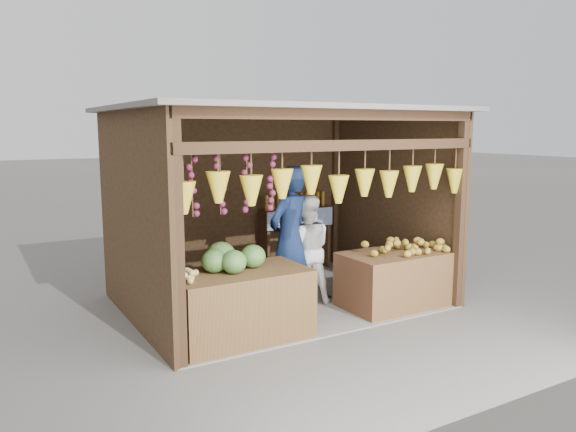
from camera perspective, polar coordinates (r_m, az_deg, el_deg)
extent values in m
plane|color=#514F49|center=(7.94, -0.93, -8.60)|extent=(80.00, 80.00, 0.00)
cube|color=slate|center=(7.94, -0.93, -8.53)|extent=(4.00, 3.00, 0.02)
cube|color=black|center=(8.98, -5.64, 1.90)|extent=(4.00, 0.06, 2.60)
cube|color=black|center=(6.91, -15.58, -0.50)|extent=(0.06, 3.00, 2.60)
cube|color=black|center=(8.79, 10.50, 1.65)|extent=(0.06, 3.00, 2.60)
cube|color=#605B54|center=(7.58, -0.98, 10.73)|extent=(4.30, 3.30, 0.06)
cube|color=black|center=(5.57, -11.19, -2.56)|extent=(0.11, 0.11, 2.60)
cube|color=black|center=(7.73, 17.12, 0.41)|extent=(0.11, 0.11, 2.60)
cube|color=black|center=(8.31, -17.72, 0.95)|extent=(0.11, 0.11, 2.60)
cube|color=black|center=(9.89, 4.79, 2.56)|extent=(0.11, 0.11, 2.60)
cube|color=black|center=(6.36, 5.43, 7.16)|extent=(4.00, 0.12, 0.12)
cube|color=black|center=(6.36, 5.48, 10.22)|extent=(4.00, 0.12, 0.12)
cube|color=#382314|center=(9.32, 0.78, 0.66)|extent=(1.25, 0.30, 0.05)
cube|color=#382314|center=(9.13, -2.38, -2.87)|extent=(0.05, 0.28, 1.05)
cube|color=#382314|center=(9.72, 3.73, -2.16)|extent=(0.05, 0.28, 1.05)
cube|color=blue|center=(9.21, 1.29, -0.27)|extent=(1.25, 0.02, 0.30)
cube|color=#452917|center=(6.46, -4.89, -9.03)|extent=(1.53, 0.85, 0.81)
cube|color=#512E1B|center=(7.74, 10.85, -6.34)|extent=(1.46, 0.85, 0.75)
cube|color=black|center=(7.34, -13.23, -9.12)|extent=(0.31, 0.31, 0.29)
imported|color=#122145|center=(7.37, 0.15, -2.30)|extent=(0.82, 0.68, 1.91)
imported|color=silver|center=(7.68, 1.86, -3.42)|extent=(0.89, 0.81, 1.50)
imported|color=#582C23|center=(7.17, -13.42, -4.09)|extent=(0.54, 0.39, 1.03)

